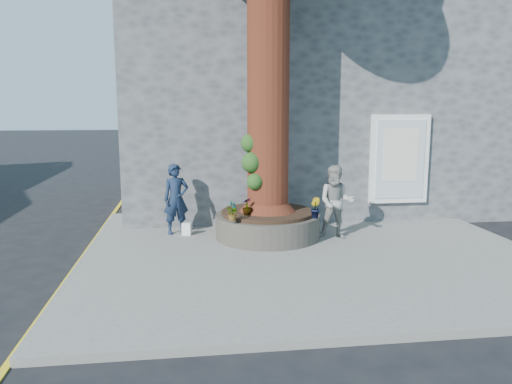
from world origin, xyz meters
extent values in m
plane|color=black|center=(0.00, 0.00, 0.00)|extent=(120.00, 120.00, 0.00)
cube|color=slate|center=(1.50, 1.00, 0.06)|extent=(9.00, 8.00, 0.12)
cube|color=yellow|center=(-3.05, 1.00, 0.00)|extent=(0.10, 30.00, 0.01)
cube|color=#484A4D|center=(2.50, 7.20, 3.00)|extent=(10.00, 8.00, 6.00)
cube|color=black|center=(2.50, 7.20, 6.15)|extent=(10.30, 8.30, 0.30)
cube|color=white|center=(4.30, 3.14, 1.70)|extent=(1.50, 0.12, 2.20)
cube|color=silver|center=(4.30, 3.08, 1.70)|extent=(1.25, 0.04, 1.95)
cube|color=silver|center=(4.30, 3.06, 1.80)|extent=(0.90, 0.02, 1.30)
cylinder|color=black|center=(0.80, 2.00, 0.38)|extent=(2.30, 2.30, 0.52)
cylinder|color=black|center=(0.80, 2.00, 0.68)|extent=(2.04, 2.04, 0.08)
cylinder|color=#4D2213|center=(0.80, 2.00, 4.47)|extent=(0.90, 0.90, 7.50)
cone|color=#4D2213|center=(0.80, 2.00, 1.07)|extent=(1.24, 1.24, 0.70)
sphere|color=#204216|center=(0.42, 1.80, 1.82)|extent=(0.44, 0.44, 0.44)
sphere|color=#204216|center=(0.48, 1.70, 1.42)|extent=(0.36, 0.36, 0.36)
sphere|color=#204216|center=(0.40, 1.92, 2.22)|extent=(0.40, 0.40, 0.40)
imported|color=#142239|center=(-1.21, 2.60, 0.92)|extent=(0.67, 0.53, 1.60)
imported|color=#999893|center=(2.28, 1.75, 0.93)|extent=(0.94, 0.83, 1.61)
cube|color=white|center=(-0.99, 2.42, 0.26)|extent=(0.22, 0.16, 0.28)
imported|color=gray|center=(-0.05, 1.15, 0.92)|extent=(0.24, 0.26, 0.41)
imported|color=gray|center=(1.65, 1.15, 0.93)|extent=(0.25, 0.25, 0.42)
imported|color=gray|center=(0.30, 1.62, 0.90)|extent=(0.29, 0.29, 0.37)
imported|color=gray|center=(-0.05, 1.15, 0.87)|extent=(0.27, 0.30, 0.31)
camera|label=1|loc=(-0.89, -8.66, 2.98)|focal=35.00mm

